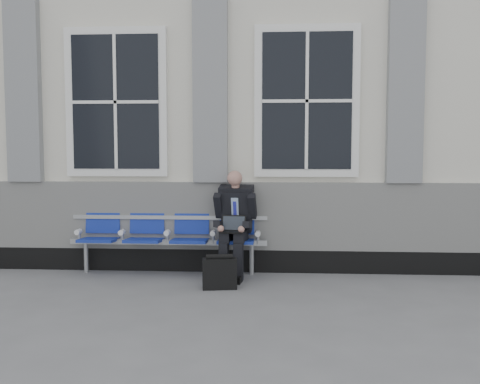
{
  "coord_description": "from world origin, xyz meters",
  "views": [
    {
      "loc": [
        -0.08,
        -5.56,
        1.63
      ],
      "look_at": [
        -0.48,
        0.9,
        1.11
      ],
      "focal_mm": 40.0,
      "sensor_mm": 36.0,
      "label": 1
    }
  ],
  "objects": [
    {
      "name": "ground",
      "position": [
        0.0,
        0.0,
        0.0
      ],
      "size": [
        70.0,
        70.0,
        0.0
      ],
      "primitive_type": "plane",
      "color": "slate",
      "rests_on": "ground"
    },
    {
      "name": "station_building",
      "position": [
        -0.02,
        3.47,
        2.22
      ],
      "size": [
        14.4,
        4.4,
        4.49
      ],
      "color": "beige",
      "rests_on": "ground"
    },
    {
      "name": "bench",
      "position": [
        -1.45,
        1.32,
        0.55
      ],
      "size": [
        2.6,
        0.47,
        0.91
      ],
      "color": "#9EA0A3",
      "rests_on": "ground"
    },
    {
      "name": "businessman",
      "position": [
        -0.56,
        1.19,
        0.74
      ],
      "size": [
        0.56,
        0.75,
        1.36
      ],
      "color": "black",
      "rests_on": "ground"
    },
    {
      "name": "briefcase",
      "position": [
        -0.7,
        0.57,
        0.19
      ],
      "size": [
        0.42,
        0.23,
        0.41
      ],
      "color": "black",
      "rests_on": "ground"
    }
  ]
}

